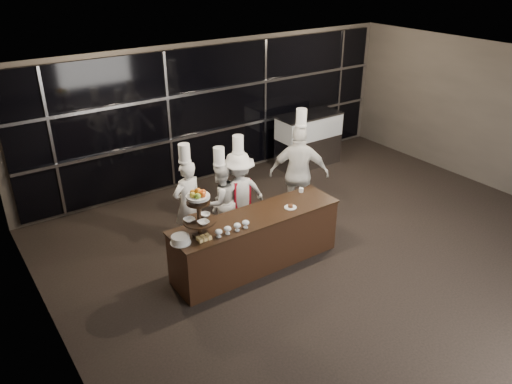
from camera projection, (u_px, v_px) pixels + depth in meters
room at (397, 195)px, 7.11m from camera, size 10.00×10.00×10.00m
window_wall at (219, 111)px, 10.75m from camera, size 8.60×0.10×2.80m
buffet_counter at (256, 240)px, 7.98m from camera, size 2.84×0.74×0.92m
display_stand at (199, 209)px, 7.08m from camera, size 0.48×0.48×0.74m
compotes at (232, 227)px, 7.28m from camera, size 0.58×0.11×0.12m
layer_cake at (180, 240)px, 7.03m from camera, size 0.30×0.30×0.11m
pastry_squares at (204, 238)px, 7.12m from camera, size 0.19×0.13×0.05m
small_plate at (290, 207)px, 8.00m from camera, size 0.20×0.20×0.05m
chef_cup at (301, 190)px, 8.51m from camera, size 0.08×0.08×0.07m
display_case at (308, 137)px, 11.67m from camera, size 1.54×0.67×1.24m
chef_a at (188, 202)px, 8.43m from camera, size 0.62×0.46×1.85m
chef_b at (221, 200)px, 8.68m from camera, size 0.73×0.60×1.70m
chef_c at (239, 193)px, 8.78m from camera, size 1.05×0.66×1.86m
chef_d at (299, 173)px, 9.19m from camera, size 1.13×1.04×2.16m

